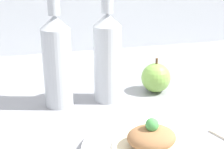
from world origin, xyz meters
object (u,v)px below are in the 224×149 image
at_px(cider_bottle_right, 107,53).
at_px(apple, 156,78).
at_px(plated_food, 151,139).
at_px(cider_bottle_left, 57,57).

xyz_separation_m(cider_bottle_right, apple, (0.12, 0.01, -0.08)).
relative_size(plated_food, apple, 1.50).
xyz_separation_m(cider_bottle_left, apple, (0.23, 0.01, -0.08)).
bearing_deg(cider_bottle_left, apple, 3.60).
bearing_deg(plated_food, cider_bottle_left, 117.55).
height_order(plated_food, cider_bottle_left, cider_bottle_left).
xyz_separation_m(plated_food, apple, (0.11, 0.25, 0.00)).
bearing_deg(apple, cider_bottle_right, -173.23).
bearing_deg(cider_bottle_right, apple, 6.77).
relative_size(cider_bottle_left, cider_bottle_right, 1.00).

